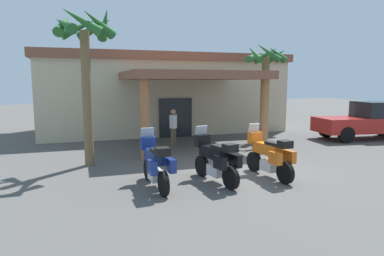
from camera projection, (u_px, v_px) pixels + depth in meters
name	position (u px, v px, depth m)	size (l,w,h in m)	color
ground_plane	(245.00, 170.00, 11.47)	(80.00, 80.00, 0.00)	#514F4C
motel_building	(163.00, 92.00, 20.69)	(14.58, 11.81, 4.56)	beige
motorcycle_blue	(155.00, 163.00, 9.49)	(0.71, 2.21, 1.61)	black
motorcycle_black	(216.00, 160.00, 9.97)	(0.82, 2.21, 1.61)	black
motorcycle_orange	(270.00, 155.00, 10.53)	(0.73, 2.21, 1.61)	black
pedestrian	(173.00, 125.00, 15.50)	(0.44, 0.36, 1.73)	brown
pickup_truck_red	(368.00, 121.00, 17.64)	(5.45, 2.76, 1.95)	black
palm_tree_near_portico	(265.00, 71.00, 17.34)	(2.06, 2.14, 4.94)	brown
palm_tree_roadside	(85.00, 46.00, 11.61)	(2.15, 2.23, 5.50)	brown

